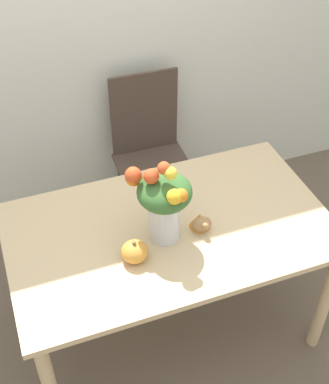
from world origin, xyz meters
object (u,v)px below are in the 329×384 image
(pumpkin, at_px, (135,252))
(turkey_figurine, at_px, (201,222))
(dining_chair_near_window, at_px, (151,155))
(flower_vase, at_px, (163,202))

(pumpkin, relative_size, turkey_figurine, 0.94)
(turkey_figurine, distance_m, dining_chair_near_window, 0.90)
(flower_vase, distance_m, turkey_figurine, 0.24)
(pumpkin, relative_size, dining_chair_near_window, 0.12)
(turkey_figurine, xyz_separation_m, dining_chair_near_window, (0.07, 0.86, -0.27))
(pumpkin, xyz_separation_m, turkey_figurine, (0.33, 0.07, -0.01))
(flower_vase, height_order, pumpkin, flower_vase)
(flower_vase, height_order, dining_chair_near_window, flower_vase)
(turkey_figurine, relative_size, dining_chair_near_window, 0.12)
(flower_vase, xyz_separation_m, dining_chair_near_window, (0.24, 0.85, -0.43))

